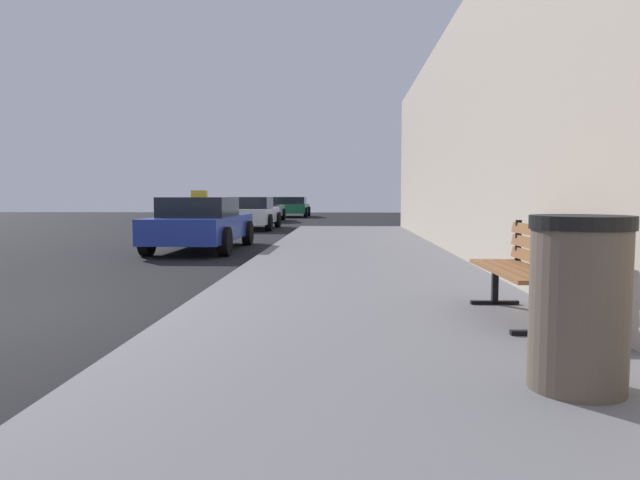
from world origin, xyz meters
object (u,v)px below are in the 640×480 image
bench (526,264)px  car_silver (263,209)px  car_green (294,207)px  trash_bin (579,302)px  car_blue (202,223)px  car_white (251,213)px

bench → car_silver: bearing=102.8°
bench → car_green: (-4.96, 30.24, -0.01)m
trash_bin → car_blue: car_blue is taller
bench → trash_bin: bearing=-100.6°
car_white → car_green: bearing=88.2°
car_green → car_white: bearing=-91.8°
bench → car_blue: size_ratio=0.35×
car_blue → car_green: size_ratio=1.02×
car_white → car_green: same height
bench → trash_bin: size_ratio=1.53×
car_blue → car_white: 8.68m
car_blue → car_green: bearing=89.6°
car_white → car_silver: size_ratio=0.97×
trash_bin → car_green: 32.51m
car_white → car_silver: (-0.58, 7.09, 0.00)m
trash_bin → car_blue: (-4.80, 9.93, -0.02)m
trash_bin → car_blue: size_ratio=0.23×
car_green → bench: bearing=-80.7°
car_blue → car_silver: 15.78m
bench → car_silver: car_silver is taller
bench → car_green: size_ratio=0.36×
trash_bin → car_silver: 26.30m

